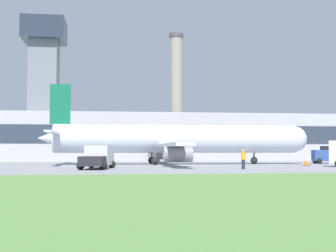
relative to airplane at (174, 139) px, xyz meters
The scene contains 9 objects.
ground_plane 6.38m from the airplane, 85.57° to the right, with size 400.00×400.00×0.00m, color gray.
terminal_building 21.04m from the airplane, 92.44° to the left, with size 78.22×11.46×22.46m.
smokestack_left 59.46m from the airplane, 81.61° to the left, with size 3.43×3.43×30.22m.
airplane is the anchor object (origin of this frame).
pushback_tug 19.58m from the airplane, ahead, with size 3.57×3.17×2.19m.
fuel_truck 14.94m from the airplane, 124.93° to the right, with size 3.33×6.39×2.06m.
ground_crew_person 15.49m from the airplane, 74.56° to the right, with size 0.49×0.49×1.70m.
traffic_cone_near_nose 15.05m from the airplane, 25.31° to the right, with size 0.60×0.60×0.68m.
traffic_cone_wingtip 15.24m from the airplane, 20.11° to the right, with size 0.62×0.62×0.53m.
Camera 1 is at (-7.86, -48.77, 1.61)m, focal length 50.00 mm.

